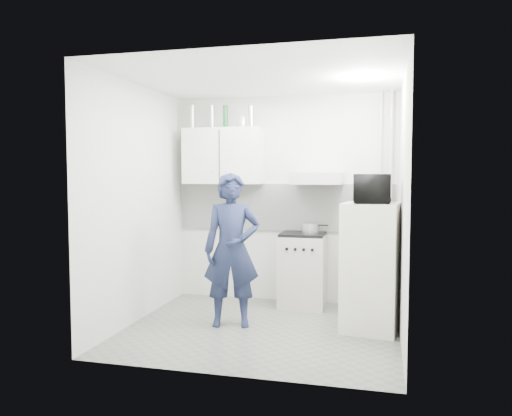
# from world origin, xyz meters

# --- Properties ---
(floor) EXTENTS (2.80, 2.80, 0.00)m
(floor) POSITION_xyz_m (0.00, 0.00, 0.00)
(floor) COLOR #56584B
(floor) RESTS_ON ground
(ceiling) EXTENTS (2.80, 2.80, 0.00)m
(ceiling) POSITION_xyz_m (0.00, 0.00, 2.60)
(ceiling) COLOR white
(ceiling) RESTS_ON wall_back
(wall_back) EXTENTS (2.80, 0.00, 2.80)m
(wall_back) POSITION_xyz_m (0.00, 1.25, 1.30)
(wall_back) COLOR silver
(wall_back) RESTS_ON floor
(wall_left) EXTENTS (0.00, 2.60, 2.60)m
(wall_left) POSITION_xyz_m (-1.40, 0.00, 1.30)
(wall_left) COLOR silver
(wall_left) RESTS_ON floor
(wall_right) EXTENTS (0.00, 2.60, 2.60)m
(wall_right) POSITION_xyz_m (1.40, 0.00, 1.30)
(wall_right) COLOR silver
(wall_right) RESTS_ON floor
(person) EXTENTS (0.67, 0.52, 1.63)m
(person) POSITION_xyz_m (-0.34, 0.06, 0.82)
(person) COLOR #1A223E
(person) RESTS_ON floor
(stove) EXTENTS (0.55, 0.55, 0.88)m
(stove) POSITION_xyz_m (0.28, 1.00, 0.44)
(stove) COLOR #BAB5AD
(stove) RESTS_ON floor
(fridge) EXTENTS (0.61, 0.61, 1.33)m
(fridge) POSITION_xyz_m (1.10, 0.24, 0.66)
(fridge) COLOR white
(fridge) RESTS_ON floor
(stove_top) EXTENTS (0.53, 0.53, 0.03)m
(stove_top) POSITION_xyz_m (0.28, 1.00, 0.89)
(stove_top) COLOR black
(stove_top) RESTS_ON stove
(saucepan) EXTENTS (0.20, 0.20, 0.11)m
(saucepan) POSITION_xyz_m (0.36, 1.05, 0.97)
(saucepan) COLOR silver
(saucepan) RESTS_ON stove_top
(microwave) EXTENTS (0.56, 0.40, 0.30)m
(microwave) POSITION_xyz_m (1.10, 0.24, 1.47)
(microwave) COLOR black
(microwave) RESTS_ON fridge
(bottle_a) EXTENTS (0.07, 0.07, 0.30)m
(bottle_a) POSITION_xyz_m (-1.17, 1.07, 2.35)
(bottle_a) COLOR silver
(bottle_a) RESTS_ON upper_cabinet
(bottle_c) EXTENTS (0.07, 0.07, 0.29)m
(bottle_c) POSITION_xyz_m (-0.91, 1.07, 2.34)
(bottle_c) COLOR silver
(bottle_c) RESTS_ON upper_cabinet
(bottle_d) EXTENTS (0.06, 0.06, 0.28)m
(bottle_d) POSITION_xyz_m (-0.72, 1.07, 2.34)
(bottle_d) COLOR #144C1E
(bottle_d) RESTS_ON upper_cabinet
(canister_b) EXTENTS (0.08, 0.08, 0.14)m
(canister_b) POSITION_xyz_m (-0.50, 1.07, 2.27)
(canister_b) COLOR #B2B7BC
(canister_b) RESTS_ON upper_cabinet
(bottle_e) EXTENTS (0.07, 0.07, 0.27)m
(bottle_e) POSITION_xyz_m (-0.39, 1.07, 2.33)
(bottle_e) COLOR silver
(bottle_e) RESTS_ON upper_cabinet
(upper_cabinet) EXTENTS (1.00, 0.35, 0.70)m
(upper_cabinet) POSITION_xyz_m (-0.75, 1.07, 1.85)
(upper_cabinet) COLOR white
(upper_cabinet) RESTS_ON wall_back
(range_hood) EXTENTS (0.60, 0.50, 0.14)m
(range_hood) POSITION_xyz_m (0.45, 1.00, 1.57)
(range_hood) COLOR #BAB5AD
(range_hood) RESTS_ON wall_back
(backsplash) EXTENTS (2.74, 0.03, 0.60)m
(backsplash) POSITION_xyz_m (0.00, 1.24, 1.20)
(backsplash) COLOR white
(backsplash) RESTS_ON wall_back
(pipe_a) EXTENTS (0.05, 0.05, 2.60)m
(pipe_a) POSITION_xyz_m (1.30, 1.17, 1.30)
(pipe_a) COLOR #BAB5AD
(pipe_a) RESTS_ON floor
(pipe_b) EXTENTS (0.04, 0.04, 2.60)m
(pipe_b) POSITION_xyz_m (1.18, 1.17, 1.30)
(pipe_b) COLOR #BAB5AD
(pipe_b) RESTS_ON floor
(ceiling_spot_fixture) EXTENTS (0.10, 0.10, 0.02)m
(ceiling_spot_fixture) POSITION_xyz_m (1.00, 0.20, 2.57)
(ceiling_spot_fixture) COLOR white
(ceiling_spot_fixture) RESTS_ON ceiling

